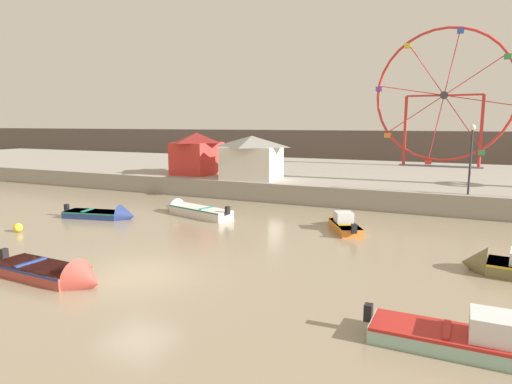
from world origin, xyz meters
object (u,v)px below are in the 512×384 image
object	(u,v)px
motorboat_white_red_stripe	(191,210)
promenade_lamp_far	(471,149)
motorboat_faded_red	(59,274)
motorboat_navy_blue	(107,215)
mooring_buoy_orange	(18,228)
carnival_booth_red_striped	(197,153)
motorboat_orange_hull	(342,223)
carnival_booth_white_ticket	(252,157)
ferris_wheel_red_frame	(444,98)

from	to	relation	value
motorboat_white_red_stripe	promenade_lamp_far	bearing A→B (deg)	-140.91
motorboat_faded_red	promenade_lamp_far	bearing A→B (deg)	57.17
motorboat_navy_blue	mooring_buoy_orange	size ratio (longest dim) A/B	10.02
motorboat_navy_blue	carnival_booth_red_striped	world-z (taller)	carnival_booth_red_striped
promenade_lamp_far	mooring_buoy_orange	distance (m)	24.46
carnival_booth_red_striped	mooring_buoy_orange	size ratio (longest dim) A/B	9.11
motorboat_orange_hull	motorboat_faded_red	size ratio (longest dim) A/B	0.73
motorboat_white_red_stripe	motorboat_faded_red	size ratio (longest dim) A/B	1.12
promenade_lamp_far	carnival_booth_white_ticket	bearing A→B (deg)	175.18
carnival_booth_red_striped	motorboat_white_red_stripe	bearing A→B (deg)	-57.59
motorboat_orange_hull	motorboat_navy_blue	xyz separation A→B (m)	(-12.69, -3.05, -0.07)
motorboat_faded_red	promenade_lamp_far	size ratio (longest dim) A/B	1.24
motorboat_navy_blue	promenade_lamp_far	xyz separation A→B (m)	(18.41, 9.16, 3.66)
motorboat_white_red_stripe	promenade_lamp_far	world-z (taller)	promenade_lamp_far
motorboat_navy_blue	mooring_buoy_orange	bearing A→B (deg)	-123.23
carnival_booth_red_striped	mooring_buoy_orange	xyz separation A→B (m)	(-0.43, -15.76, -2.78)
motorboat_faded_red	promenade_lamp_far	world-z (taller)	promenade_lamp_far
motorboat_orange_hull	carnival_booth_white_ticket	size ratio (longest dim) A/B	0.81
motorboat_white_red_stripe	motorboat_faded_red	xyz separation A→B (m)	(2.12, -11.37, -0.06)
motorboat_white_red_stripe	motorboat_orange_hull	bearing A→B (deg)	-162.98
carnival_booth_red_striped	promenade_lamp_far	size ratio (longest dim) A/B	1.01
ferris_wheel_red_frame	carnival_booth_red_striped	world-z (taller)	ferris_wheel_red_frame
motorboat_navy_blue	motorboat_orange_hull	bearing A→B (deg)	1.35
motorboat_orange_hull	motorboat_white_red_stripe	distance (m)	8.99
motorboat_navy_blue	motorboat_faded_red	xyz separation A→B (m)	(5.82, -8.49, 0.01)
carnival_booth_red_striped	carnival_booth_white_ticket	bearing A→B (deg)	-8.93
motorboat_faded_red	promenade_lamp_far	xyz separation A→B (m)	(12.59, 17.65, 3.65)
motorboat_faded_red	mooring_buoy_orange	world-z (taller)	motorboat_faded_red
motorboat_navy_blue	carnival_booth_red_striped	distance (m)	11.84
motorboat_white_red_stripe	mooring_buoy_orange	world-z (taller)	motorboat_white_red_stripe
mooring_buoy_orange	promenade_lamp_far	bearing A→B (deg)	33.88
motorboat_navy_blue	promenade_lamp_far	size ratio (longest dim) A/B	1.11
carnival_booth_red_striped	carnival_booth_white_ticket	size ratio (longest dim) A/B	0.90
motorboat_orange_hull	promenade_lamp_far	world-z (taller)	promenade_lamp_far
carnival_booth_white_ticket	motorboat_orange_hull	bearing A→B (deg)	-44.62
ferris_wheel_red_frame	carnival_booth_white_ticket	xyz separation A→B (m)	(-11.95, -15.96, -4.72)
motorboat_white_red_stripe	carnival_booth_white_ticket	distance (m)	7.94
ferris_wheel_red_frame	motorboat_faded_red	bearing A→B (deg)	-106.39
motorboat_faded_red	carnival_booth_white_ticket	bearing A→B (deg)	97.86
motorboat_white_red_stripe	carnival_booth_red_striped	xyz separation A→B (m)	(-4.93, 8.55, 2.72)
motorboat_white_red_stripe	motorboat_faded_red	bearing A→B (deg)	116.56
ferris_wheel_red_frame	promenade_lamp_far	bearing A→B (deg)	-82.21
motorboat_navy_blue	carnival_booth_red_striped	xyz separation A→B (m)	(-1.23, 11.44, 2.80)
ferris_wheel_red_frame	carnival_booth_red_striped	size ratio (longest dim) A/B	3.15
motorboat_orange_hull	ferris_wheel_red_frame	size ratio (longest dim) A/B	0.29
motorboat_white_red_stripe	carnival_booth_white_ticket	xyz separation A→B (m)	(0.41, 7.48, 2.63)
motorboat_faded_red	motorboat_orange_hull	bearing A→B (deg)	61.90
carnival_booth_red_striped	mooring_buoy_orange	world-z (taller)	carnival_booth_red_striped
carnival_booth_red_striped	carnival_booth_white_ticket	xyz separation A→B (m)	(5.34, -1.07, -0.09)
carnival_booth_white_ticket	mooring_buoy_orange	bearing A→B (deg)	-115.64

